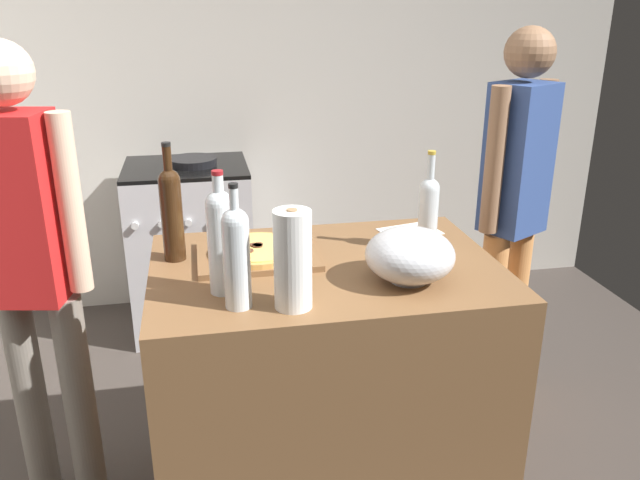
# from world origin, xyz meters

# --- Properties ---
(ground_plane) EXTENTS (4.39, 3.01, 0.02)m
(ground_plane) POSITION_xyz_m (0.00, 1.20, -0.01)
(ground_plane) COLOR #3F3833
(kitchen_wall_rear) EXTENTS (4.39, 0.10, 2.60)m
(kitchen_wall_rear) POSITION_xyz_m (0.00, 2.46, 1.30)
(kitchen_wall_rear) COLOR #BCB7AD
(kitchen_wall_rear) RESTS_ON ground_plane
(counter) EXTENTS (1.14, 0.80, 0.94)m
(counter) POSITION_xyz_m (0.04, 0.57, 0.47)
(counter) COLOR brown
(counter) RESTS_ON ground_plane
(cutting_board) EXTENTS (0.40, 0.32, 0.02)m
(cutting_board) POSITION_xyz_m (-0.17, 0.68, 0.95)
(cutting_board) COLOR brown
(cutting_board) RESTS_ON counter
(pizza) EXTENTS (0.31, 0.31, 0.03)m
(pizza) POSITION_xyz_m (-0.18, 0.68, 0.97)
(pizza) COLOR tan
(pizza) RESTS_ON cutting_board
(mixing_bowl) EXTENTS (0.28, 0.28, 0.17)m
(mixing_bowl) POSITION_xyz_m (0.26, 0.40, 1.02)
(mixing_bowl) COLOR #B2B2B7
(mixing_bowl) RESTS_ON counter
(paper_towel_roll) EXTENTS (0.11, 0.11, 0.29)m
(paper_towel_roll) POSITION_xyz_m (-0.11, 0.29, 1.08)
(paper_towel_roll) COLOR white
(paper_towel_roll) RESTS_ON counter
(wine_bottle_amber) EXTENTS (0.08, 0.08, 0.37)m
(wine_bottle_amber) POSITION_xyz_m (-0.30, 0.43, 1.11)
(wine_bottle_amber) COLOR silver
(wine_bottle_amber) RESTS_ON counter
(wine_bottle_clear) EXTENTS (0.07, 0.07, 0.35)m
(wine_bottle_clear) POSITION_xyz_m (0.41, 0.66, 1.08)
(wine_bottle_clear) COLOR silver
(wine_bottle_clear) RESTS_ON counter
(wine_bottle_dark) EXTENTS (0.08, 0.08, 0.36)m
(wine_bottle_dark) POSITION_xyz_m (-0.26, 0.32, 1.10)
(wine_bottle_dark) COLOR silver
(wine_bottle_dark) RESTS_ON counter
(wine_bottle_green) EXTENTS (0.07, 0.07, 0.40)m
(wine_bottle_green) POSITION_xyz_m (-0.45, 0.72, 1.11)
(wine_bottle_green) COLOR #331E0F
(wine_bottle_green) RESTS_ON counter
(recipe_sheet) EXTENTS (0.24, 0.19, 0.00)m
(recipe_sheet) POSITION_xyz_m (0.41, 0.83, 0.94)
(recipe_sheet) COLOR white
(recipe_sheet) RESTS_ON counter
(stove) EXTENTS (0.64, 0.58, 0.97)m
(stove) POSITION_xyz_m (-0.42, 2.06, 0.47)
(stove) COLOR #B7B7BC
(stove) RESTS_ON ground_plane
(person_in_stripes) EXTENTS (0.38, 0.24, 1.65)m
(person_in_stripes) POSITION_xyz_m (-0.91, 0.76, 0.95)
(person_in_stripes) COLOR slate
(person_in_stripes) RESTS_ON ground_plane
(person_in_red) EXTENTS (0.36, 0.29, 1.66)m
(person_in_red) POSITION_xyz_m (0.95, 1.06, 0.97)
(person_in_red) COLOR #D88C4C
(person_in_red) RESTS_ON ground_plane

